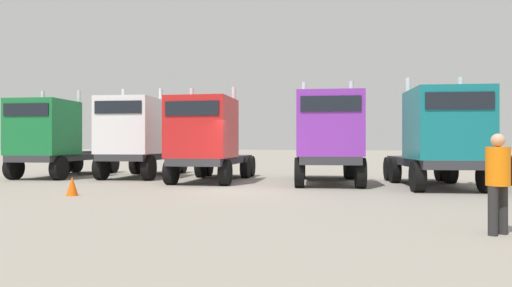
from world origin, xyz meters
The scene contains 8 objects.
ground centered at (0.00, 0.00, 0.00)m, with size 200.00×200.00×0.00m, color gray.
semi_truck_green centered at (-10.41, 2.52, 1.89)m, with size 3.64×6.70×4.21m.
semi_truck_white centered at (-6.59, 3.65, 1.95)m, with size 3.69×6.60×4.31m.
semi_truck_red centered at (-2.41, 2.54, 1.83)m, with size 3.33×6.40×4.07m.
semi_truck_purple centered at (2.56, 3.13, 1.85)m, with size 3.74×6.74×4.14m.
semi_truck_teal centered at (6.63, 2.75, 1.84)m, with size 3.72×6.25×4.09m.
visitor_in_hivis centered at (6.90, -5.41, 1.04)m, with size 0.57×0.57×1.79m.
traffic_cone_near centered at (-4.40, -3.03, 0.30)m, with size 0.36×0.36×0.60m, color #F2590C.
Camera 1 is at (5.27, -14.06, 1.60)m, focal length 30.64 mm.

